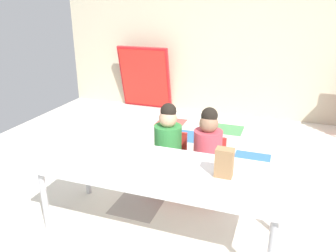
# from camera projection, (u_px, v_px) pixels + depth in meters

# --- Properties ---
(ground_plane) EXTENTS (6.12, 5.14, 0.02)m
(ground_plane) POSITION_uv_depth(u_px,v_px,m) (197.00, 191.00, 3.42)
(ground_plane) COLOR silver
(back_wall) EXTENTS (6.12, 0.10, 2.70)m
(back_wall) POSITION_uv_depth(u_px,v_px,m) (242.00, 31.00, 5.21)
(back_wall) COLOR beige
(back_wall) RESTS_ON ground_plane
(craft_table) EXTENTS (1.93, 0.74, 0.59)m
(craft_table) POSITION_uv_depth(u_px,v_px,m) (160.00, 173.00, 2.63)
(craft_table) COLOR white
(craft_table) RESTS_ON ground_plane
(seated_child_near_camera) EXTENTS (0.32, 0.31, 0.92)m
(seated_child_near_camera) POSITION_uv_depth(u_px,v_px,m) (168.00, 141.00, 3.20)
(seated_child_near_camera) COLOR red
(seated_child_near_camera) RESTS_ON ground_plane
(seated_child_middle_seat) EXTENTS (0.33, 0.33, 0.92)m
(seated_child_middle_seat) POSITION_uv_depth(u_px,v_px,m) (208.00, 146.00, 3.08)
(seated_child_middle_seat) COLOR red
(seated_child_middle_seat) RESTS_ON ground_plane
(folded_activity_table) EXTENTS (0.90, 0.29, 1.09)m
(folded_activity_table) POSITION_uv_depth(u_px,v_px,m) (145.00, 78.00, 5.82)
(folded_activity_table) COLOR red
(folded_activity_table) RESTS_ON ground_plane
(paper_bag_brown) EXTENTS (0.13, 0.09, 0.22)m
(paper_bag_brown) POSITION_uv_depth(u_px,v_px,m) (224.00, 163.00, 2.44)
(paper_bag_brown) COLOR #9E754C
(paper_bag_brown) RESTS_ON craft_table
(paper_plate_near_edge) EXTENTS (0.18, 0.18, 0.01)m
(paper_plate_near_edge) POSITION_uv_depth(u_px,v_px,m) (102.00, 160.00, 2.72)
(paper_plate_near_edge) COLOR white
(paper_plate_near_edge) RESTS_ON craft_table
(paper_plate_center_table) EXTENTS (0.18, 0.18, 0.01)m
(paper_plate_center_table) POSITION_uv_depth(u_px,v_px,m) (178.00, 174.00, 2.50)
(paper_plate_center_table) COLOR white
(paper_plate_center_table) RESTS_ON craft_table
(donut_powdered_on_plate) EXTENTS (0.10, 0.10, 0.03)m
(donut_powdered_on_plate) POSITION_uv_depth(u_px,v_px,m) (102.00, 158.00, 2.71)
(donut_powdered_on_plate) COLOR white
(donut_powdered_on_plate) RESTS_ON craft_table
(donut_powdered_loose) EXTENTS (0.11, 0.11, 0.03)m
(donut_powdered_loose) POSITION_uv_depth(u_px,v_px,m) (176.00, 169.00, 2.55)
(donut_powdered_loose) COLOR white
(donut_powdered_loose) RESTS_ON craft_table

